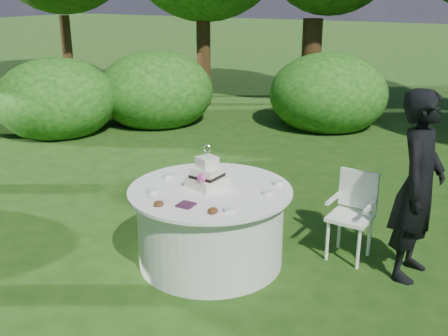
{
  "coord_description": "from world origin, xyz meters",
  "views": [
    {
      "loc": [
        2.35,
        -3.98,
        2.57
      ],
      "look_at": [
        0.15,
        0.0,
        1.0
      ],
      "focal_mm": 42.0,
      "sensor_mm": 36.0,
      "label": 1
    }
  ],
  "objects_px": {
    "cake": "(207,176)",
    "chair": "(354,208)",
    "table": "(210,225)",
    "guest": "(418,186)",
    "napkins": "(186,205)"
  },
  "relations": [
    {
      "from": "cake",
      "to": "table",
      "type": "bearing_deg",
      "value": -21.81
    },
    {
      "from": "guest",
      "to": "table",
      "type": "relative_size",
      "value": 1.13
    },
    {
      "from": "napkins",
      "to": "guest",
      "type": "height_order",
      "value": "guest"
    },
    {
      "from": "table",
      "to": "chair",
      "type": "bearing_deg",
      "value": 34.0
    },
    {
      "from": "napkins",
      "to": "guest",
      "type": "xyz_separation_m",
      "value": [
        1.73,
        1.16,
        0.1
      ]
    },
    {
      "from": "cake",
      "to": "chair",
      "type": "relative_size",
      "value": 0.49
    },
    {
      "from": "napkins",
      "to": "cake",
      "type": "xyz_separation_m",
      "value": [
        -0.07,
        0.48,
        0.1
      ]
    },
    {
      "from": "cake",
      "to": "chair",
      "type": "distance_m",
      "value": 1.49
    },
    {
      "from": "table",
      "to": "chair",
      "type": "distance_m",
      "value": 1.42
    },
    {
      "from": "table",
      "to": "napkins",
      "type": "bearing_deg",
      "value": -86.5
    },
    {
      "from": "chair",
      "to": "cake",
      "type": "bearing_deg",
      "value": -147.53
    },
    {
      "from": "napkins",
      "to": "chair",
      "type": "xyz_separation_m",
      "value": [
        1.14,
        1.25,
        -0.26
      ]
    },
    {
      "from": "table",
      "to": "cake",
      "type": "bearing_deg",
      "value": 158.19
    },
    {
      "from": "table",
      "to": "chair",
      "type": "relative_size",
      "value": 1.78
    },
    {
      "from": "chair",
      "to": "guest",
      "type": "bearing_deg",
      "value": -9.15
    }
  ]
}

